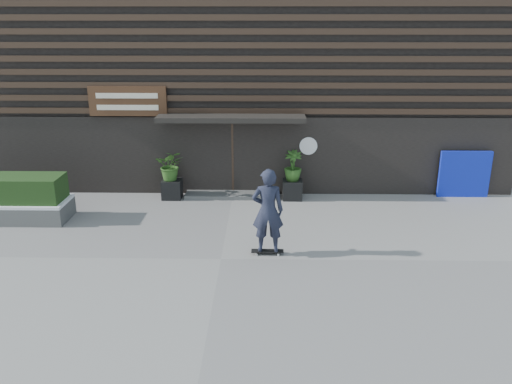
{
  "coord_description": "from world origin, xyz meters",
  "views": [
    {
      "loc": [
        1.02,
        -11.15,
        5.38
      ],
      "look_at": [
        0.8,
        1.74,
        1.1
      ],
      "focal_mm": 36.44,
      "sensor_mm": 36.0,
      "label": 1
    }
  ],
  "objects_px": {
    "planter_pot_right": "(292,190)",
    "raised_bed": "(7,211)",
    "skateboarder": "(268,211)",
    "planter_pot_left": "(172,189)",
    "blue_tarp": "(464,174)"
  },
  "relations": [
    {
      "from": "planter_pot_right",
      "to": "raised_bed",
      "type": "xyz_separation_m",
      "value": [
        -8.16,
        -1.93,
        -0.05
      ]
    },
    {
      "from": "planter_pot_right",
      "to": "skateboarder",
      "type": "height_order",
      "value": "skateboarder"
    },
    {
      "from": "blue_tarp",
      "to": "skateboarder",
      "type": "distance_m",
      "value": 7.65
    },
    {
      "from": "planter_pot_left",
      "to": "raised_bed",
      "type": "bearing_deg",
      "value": -156.09
    },
    {
      "from": "planter_pot_left",
      "to": "blue_tarp",
      "type": "relative_size",
      "value": 0.38
    },
    {
      "from": "planter_pot_left",
      "to": "skateboarder",
      "type": "bearing_deg",
      "value": -53.88
    },
    {
      "from": "planter_pot_right",
      "to": "blue_tarp",
      "type": "xyz_separation_m",
      "value": [
        5.44,
        0.3,
        0.45
      ]
    },
    {
      "from": "planter_pot_right",
      "to": "raised_bed",
      "type": "bearing_deg",
      "value": -166.68
    },
    {
      "from": "planter_pot_right",
      "to": "skateboarder",
      "type": "xyz_separation_m",
      "value": [
        -0.8,
        -4.12,
        0.82
      ]
    },
    {
      "from": "planter_pot_left",
      "to": "raised_bed",
      "type": "relative_size",
      "value": 0.17
    },
    {
      "from": "planter_pot_left",
      "to": "planter_pot_right",
      "type": "distance_m",
      "value": 3.8
    },
    {
      "from": "blue_tarp",
      "to": "skateboarder",
      "type": "height_order",
      "value": "skateboarder"
    },
    {
      "from": "planter_pot_right",
      "to": "skateboarder",
      "type": "relative_size",
      "value": 0.28
    },
    {
      "from": "planter_pot_left",
      "to": "skateboarder",
      "type": "distance_m",
      "value": 5.16
    },
    {
      "from": "planter_pot_left",
      "to": "blue_tarp",
      "type": "height_order",
      "value": "blue_tarp"
    }
  ]
}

